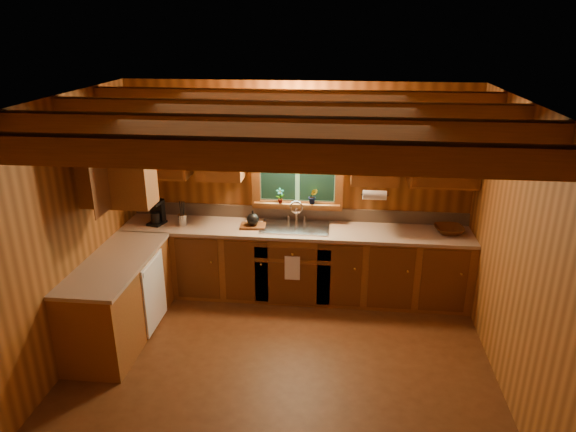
% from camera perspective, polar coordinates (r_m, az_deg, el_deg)
% --- Properties ---
extents(room, '(4.20, 4.20, 4.20)m').
position_cam_1_polar(room, '(4.60, -1.08, -4.09)').
color(room, '#522C14').
rests_on(room, ground).
extents(ceiling_beams, '(4.20, 2.54, 0.18)m').
position_cam_1_polar(ceiling_beams, '(4.24, -1.19, 10.68)').
color(ceiling_beams, brown).
rests_on(ceiling_beams, room).
extents(base_cabinets, '(4.20, 2.22, 0.86)m').
position_cam_1_polar(base_cabinets, '(6.19, -4.09, -6.24)').
color(base_cabinets, brown).
rests_on(base_cabinets, ground).
extents(countertop, '(4.20, 2.24, 0.04)m').
position_cam_1_polar(countertop, '(6.00, -4.06, -2.38)').
color(countertop, tan).
rests_on(countertop, base_cabinets).
extents(backsplash, '(4.20, 0.02, 0.16)m').
position_cam_1_polar(backsplash, '(6.45, 1.04, 0.31)').
color(backsplash, '#9F836A').
rests_on(backsplash, room).
extents(dishwasher_panel, '(0.02, 0.60, 0.80)m').
position_cam_1_polar(dishwasher_panel, '(5.92, -14.57, -8.22)').
color(dishwasher_panel, white).
rests_on(dishwasher_panel, base_cabinets).
extents(upper_cabinets, '(4.19, 1.77, 0.78)m').
position_cam_1_polar(upper_cabinets, '(5.84, -4.89, 6.87)').
color(upper_cabinets, brown).
rests_on(upper_cabinets, room).
extents(window, '(1.12, 0.08, 1.00)m').
position_cam_1_polar(window, '(6.26, 1.06, 4.96)').
color(window, brown).
rests_on(window, room).
extents(window_sill, '(1.06, 0.14, 0.04)m').
position_cam_1_polar(window_sill, '(6.34, 0.99, 1.29)').
color(window_sill, brown).
rests_on(window_sill, room).
extents(wall_sconce, '(0.45, 0.21, 0.17)m').
position_cam_1_polar(wall_sconce, '(6.00, 0.99, 10.50)').
color(wall_sconce, black).
rests_on(wall_sconce, room).
extents(paper_towel_roll, '(0.27, 0.11, 0.11)m').
position_cam_1_polar(paper_towel_roll, '(5.98, 9.57, 2.30)').
color(paper_towel_roll, white).
rests_on(paper_towel_roll, upper_cabinets).
extents(dish_towel, '(0.18, 0.01, 0.30)m').
position_cam_1_polar(dish_towel, '(6.07, 0.48, -5.80)').
color(dish_towel, white).
rests_on(dish_towel, base_cabinets).
extents(sink, '(0.82, 0.48, 0.43)m').
position_cam_1_polar(sink, '(6.24, 0.80, -1.66)').
color(sink, silver).
rests_on(sink, countertop).
extents(coffee_maker, '(0.17, 0.22, 0.30)m').
position_cam_1_polar(coffee_maker, '(6.50, -14.35, 0.44)').
color(coffee_maker, black).
rests_on(coffee_maker, countertop).
extents(utensil_crock, '(0.11, 0.11, 0.31)m').
position_cam_1_polar(utensil_crock, '(6.40, -11.61, -0.34)').
color(utensil_crock, silver).
rests_on(utensil_crock, countertop).
extents(cutting_board, '(0.32, 0.24, 0.03)m').
position_cam_1_polar(cutting_board, '(6.24, -3.90, -1.10)').
color(cutting_board, '#572E12').
rests_on(cutting_board, countertop).
extents(teakettle, '(0.15, 0.15, 0.19)m').
position_cam_1_polar(teakettle, '(6.21, -3.91, -0.36)').
color(teakettle, black).
rests_on(teakettle, cutting_board).
extents(wicker_basket, '(0.36, 0.36, 0.08)m').
position_cam_1_polar(wicker_basket, '(6.33, 17.39, -1.48)').
color(wicker_basket, '#48230C').
rests_on(wicker_basket, countertop).
extents(potted_plant_left, '(0.12, 0.10, 0.19)m').
position_cam_1_polar(potted_plant_left, '(6.29, -0.89, 2.24)').
color(potted_plant_left, '#572E12').
rests_on(potted_plant_left, window_sill).
extents(potted_plant_right, '(0.11, 0.09, 0.20)m').
position_cam_1_polar(potted_plant_right, '(6.27, 2.79, 2.20)').
color(potted_plant_right, '#572E12').
rests_on(potted_plant_right, window_sill).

